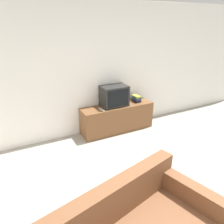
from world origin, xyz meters
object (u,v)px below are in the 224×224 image
at_px(book_stack, 137,98).
at_px(television, 114,96).
at_px(tv_stand, 117,118).
at_px(remote_on_stand, 102,110).

bearing_deg(book_stack, television, 179.01).
xyz_separation_m(television, book_stack, (0.56, -0.01, -0.14)).
bearing_deg(book_stack, tv_stand, -177.63).
xyz_separation_m(television, remote_on_stand, (-0.35, -0.13, -0.20)).
bearing_deg(remote_on_stand, television, 20.44).
distance_m(television, book_stack, 0.57).
distance_m(tv_stand, book_stack, 0.61).
xyz_separation_m(tv_stand, book_stack, (0.50, 0.02, 0.36)).
bearing_deg(tv_stand, television, 152.64).
bearing_deg(television, book_stack, -0.99).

